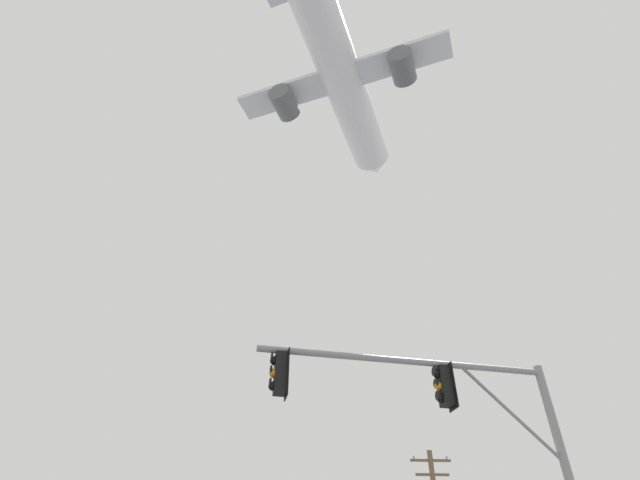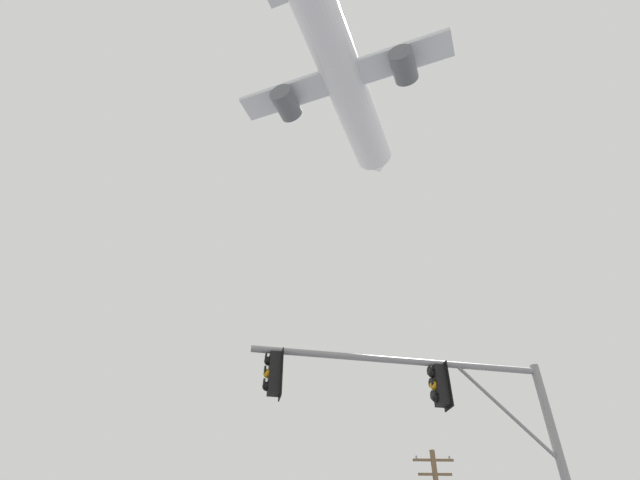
{
  "view_description": "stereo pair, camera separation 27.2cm",
  "coord_description": "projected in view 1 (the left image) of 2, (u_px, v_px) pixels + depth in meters",
  "views": [
    {
      "loc": [
        0.32,
        -4.08,
        1.73
      ],
      "look_at": [
        1.35,
        14.69,
        15.74
      ],
      "focal_mm": 26.7,
      "sensor_mm": 36.0,
      "label": 1
    },
    {
      "loc": [
        0.59,
        -4.1,
        1.73
      ],
      "look_at": [
        1.35,
        14.69,
        15.74
      ],
      "focal_mm": 26.7,
      "sensor_mm": 36.0,
      "label": 2
    }
  ],
  "objects": [
    {
      "name": "signal_pole_near",
      "position": [
        456.0,
        423.0,
        10.37
      ],
      "size": [
        6.91,
        1.29,
        6.2
      ],
      "color": "gray",
      "rests_on": "ground"
    },
    {
      "name": "airplane",
      "position": [
        343.0,
        80.0,
        51.19
      ],
      "size": [
        22.36,
        28.95,
        8.19
      ],
      "color": "white"
    }
  ]
}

